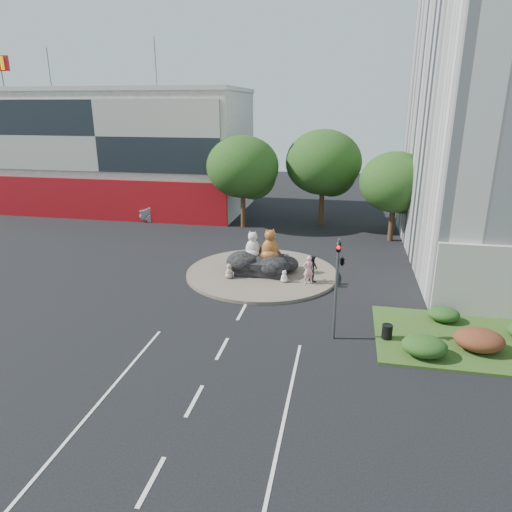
{
  "coord_description": "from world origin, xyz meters",
  "views": [
    {
      "loc": [
        5.19,
        -18.0,
        10.67
      ],
      "look_at": [
        0.04,
        7.8,
        2.0
      ],
      "focal_mm": 32.0,
      "sensor_mm": 36.0,
      "label": 1
    }
  ],
  "objects": [
    {
      "name": "pedestrian_pink",
      "position": [
        3.19,
        8.48,
        1.09
      ],
      "size": [
        0.77,
        0.65,
        1.78
      ],
      "primitive_type": "imported",
      "rotation": [
        0.0,
        0.0,
        3.56
      ],
      "color": "pink",
      "rests_on": "roundabout_island"
    },
    {
      "name": "grass_verge",
      "position": [
        12.0,
        3.0,
        0.06
      ],
      "size": [
        10.0,
        6.0,
        0.12
      ],
      "primitive_type": "cube",
      "color": "#294717",
      "rests_on": "ground"
    },
    {
      "name": "tree_right",
      "position": [
        9.07,
        20.06,
        4.63
      ],
      "size": [
        5.7,
        5.7,
        7.3
      ],
      "color": "#382314",
      "rests_on": "ground"
    },
    {
      "name": "tree_mid",
      "position": [
        3.07,
        24.06,
        5.56
      ],
      "size": [
        6.84,
        6.84,
        8.76
      ],
      "color": "#382314",
      "rests_on": "ground"
    },
    {
      "name": "hedge_back_green",
      "position": [
        10.5,
        4.8,
        0.48
      ],
      "size": [
        1.6,
        1.28,
        0.72
      ],
      "primitive_type": "ellipsoid",
      "color": "#1A3811",
      "rests_on": "grass_verge"
    },
    {
      "name": "pedestrian_dark",
      "position": [
        3.38,
        8.96,
        1.04
      ],
      "size": [
        1.03,
        1.01,
        1.67
      ],
      "primitive_type": "imported",
      "rotation": [
        0.0,
        0.0,
        2.43
      ],
      "color": "black",
      "rests_on": "roundabout_island"
    },
    {
      "name": "tree_left",
      "position": [
        -3.93,
        22.06,
        5.25
      ],
      "size": [
        6.46,
        6.46,
        8.27
      ],
      "color": "#382314",
      "rests_on": "ground"
    },
    {
      "name": "street_lamp",
      "position": [
        12.82,
        8.0,
        4.55
      ],
      "size": [
        2.34,
        0.22,
        8.06
      ],
      "color": "#595B60",
      "rests_on": "ground"
    },
    {
      "name": "ground",
      "position": [
        0.0,
        0.0,
        0.0
      ],
      "size": [
        120.0,
        120.0,
        0.0
      ],
      "primitive_type": "plane",
      "color": "black",
      "rests_on": "ground"
    },
    {
      "name": "shophouse_block",
      "position": [
        -18.0,
        27.91,
        6.18
      ],
      "size": [
        25.2,
        12.3,
        17.4
      ],
      "color": "silver",
      "rests_on": "ground"
    },
    {
      "name": "kitten_calico",
      "position": [
        -1.85,
        8.44,
        0.69
      ],
      "size": [
        0.75,
        0.71,
        0.98
      ],
      "primitive_type": null,
      "rotation": [
        0.0,
        0.0,
        -0.42
      ],
      "color": "silver",
      "rests_on": "roundabout_island"
    },
    {
      "name": "litter_bin",
      "position": [
        7.5,
        2.29,
        0.47
      ],
      "size": [
        0.54,
        0.54,
        0.7
      ],
      "primitive_type": "cylinder",
      "rotation": [
        0.0,
        0.0,
        -0.09
      ],
      "color": "black",
      "rests_on": "grass_verge"
    },
    {
      "name": "cat_tabby",
      "position": [
        0.54,
        9.97,
        2.15
      ],
      "size": [
        1.49,
        1.37,
        2.1
      ],
      "primitive_type": null,
      "rotation": [
        0.0,
        0.0,
        0.25
      ],
      "color": "#C37328",
      "rests_on": "rock_plinth"
    },
    {
      "name": "roundabout_island",
      "position": [
        0.0,
        10.0,
        0.1
      ],
      "size": [
        10.0,
        10.0,
        0.2
      ],
      "primitive_type": "cylinder",
      "color": "brown",
      "rests_on": "ground"
    },
    {
      "name": "cat_white",
      "position": [
        -0.66,
        10.17,
        2.01
      ],
      "size": [
        1.13,
        0.99,
        1.82
      ],
      "primitive_type": null,
      "rotation": [
        0.0,
        0.0,
        -0.04
      ],
      "color": "beige",
      "rests_on": "rock_plinth"
    },
    {
      "name": "hedge_near_green",
      "position": [
        9.0,
        1.0,
        0.57
      ],
      "size": [
        2.0,
        1.6,
        0.9
      ],
      "primitive_type": "ellipsoid",
      "color": "#1A3811",
      "rests_on": "grass_verge"
    },
    {
      "name": "rock_plinth",
      "position": [
        0.0,
        10.0,
        0.65
      ],
      "size": [
        3.2,
        2.6,
        0.9
      ],
      "primitive_type": null,
      "color": "black",
      "rests_on": "roundabout_island"
    },
    {
      "name": "parked_car",
      "position": [
        -11.83,
        22.93,
        0.82
      ],
      "size": [
        5.24,
        2.71,
        1.65
      ],
      "primitive_type": "imported",
      "rotation": [
        0.0,
        0.0,
        1.77
      ],
      "color": "#AEB2B6",
      "rests_on": "ground"
    },
    {
      "name": "hedge_red",
      "position": [
        11.5,
        2.0,
        0.61
      ],
      "size": [
        2.2,
        1.76,
        0.99
      ],
      "primitive_type": "ellipsoid",
      "color": "#552416",
      "rests_on": "grass_verge"
    },
    {
      "name": "traffic_light",
      "position": [
        5.1,
        2.0,
        3.62
      ],
      "size": [
        0.44,
        1.24,
        5.0
      ],
      "color": "#595B60",
      "rests_on": "ground"
    },
    {
      "name": "kitten_white",
      "position": [
        1.71,
        8.4,
        0.61
      ],
      "size": [
        0.63,
        0.64,
        0.81
      ],
      "primitive_type": null,
      "rotation": [
        0.0,
        0.0,
        0.9
      ],
      "color": "silver",
      "rests_on": "roundabout_island"
    }
  ]
}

